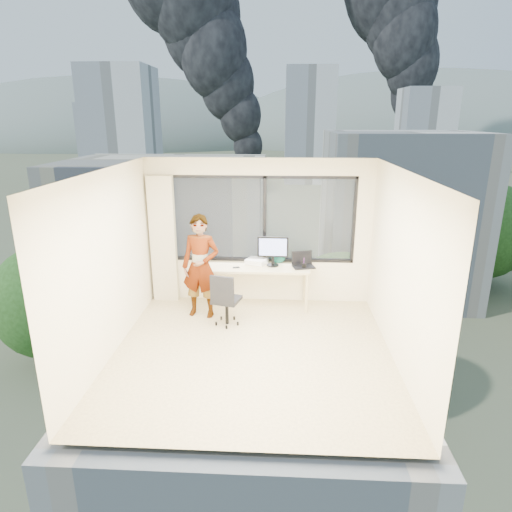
# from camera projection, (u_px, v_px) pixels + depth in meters

# --- Properties ---
(floor) EXTENTS (4.00, 4.00, 0.01)m
(floor) POSITION_uv_depth(u_px,v_px,m) (252.00, 352.00, 6.39)
(floor) COLOR beige
(floor) RESTS_ON ground
(ceiling) EXTENTS (4.00, 4.00, 0.01)m
(ceiling) POSITION_uv_depth(u_px,v_px,m) (252.00, 171.00, 5.61)
(ceiling) COLOR white
(ceiling) RESTS_ON ground
(wall_front) EXTENTS (4.00, 0.01, 2.60)m
(wall_front) POSITION_uv_depth(u_px,v_px,m) (238.00, 337.00, 4.10)
(wall_front) COLOR beige
(wall_front) RESTS_ON ground
(wall_left) EXTENTS (0.01, 4.00, 2.60)m
(wall_left) POSITION_uv_depth(u_px,v_px,m) (108.00, 265.00, 6.11)
(wall_left) COLOR beige
(wall_left) RESTS_ON ground
(wall_right) EXTENTS (0.01, 4.00, 2.60)m
(wall_right) POSITION_uv_depth(u_px,v_px,m) (401.00, 270.00, 5.90)
(wall_right) COLOR beige
(wall_right) RESTS_ON ground
(window_wall) EXTENTS (3.30, 0.16, 1.55)m
(window_wall) POSITION_uv_depth(u_px,v_px,m) (262.00, 219.00, 7.84)
(window_wall) COLOR black
(window_wall) RESTS_ON ground
(curtain) EXTENTS (0.45, 0.14, 2.30)m
(curtain) POSITION_uv_depth(u_px,v_px,m) (163.00, 240.00, 7.93)
(curtain) COLOR beige
(curtain) RESTS_ON floor
(desk) EXTENTS (1.80, 0.60, 0.75)m
(desk) POSITION_uv_depth(u_px,v_px,m) (258.00, 286.00, 7.86)
(desk) COLOR #CBB788
(desk) RESTS_ON floor
(chair) EXTENTS (0.57, 0.57, 0.91)m
(chair) POSITION_uv_depth(u_px,v_px,m) (227.00, 298.00, 7.14)
(chair) COLOR black
(chair) RESTS_ON floor
(person) EXTENTS (0.70, 0.51, 1.76)m
(person) POSITION_uv_depth(u_px,v_px,m) (201.00, 266.00, 7.35)
(person) COLOR #2D2D33
(person) RESTS_ON floor
(monitor) EXTENTS (0.54, 0.13, 0.54)m
(monitor) POSITION_uv_depth(u_px,v_px,m) (273.00, 251.00, 7.71)
(monitor) COLOR black
(monitor) RESTS_ON desk
(game_console) EXTENTS (0.43, 0.39, 0.08)m
(game_console) POSITION_uv_depth(u_px,v_px,m) (257.00, 261.00, 7.91)
(game_console) COLOR white
(game_console) RESTS_ON desk
(laptop) EXTENTS (0.45, 0.47, 0.24)m
(laptop) POSITION_uv_depth(u_px,v_px,m) (304.00, 261.00, 7.67)
(laptop) COLOR black
(laptop) RESTS_ON desk
(cellphone) EXTENTS (0.13, 0.08, 0.01)m
(cellphone) POSITION_uv_depth(u_px,v_px,m) (236.00, 267.00, 7.68)
(cellphone) COLOR black
(cellphone) RESTS_ON desk
(pen_cup) EXTENTS (0.09, 0.09, 0.10)m
(pen_cup) POSITION_uv_depth(u_px,v_px,m) (304.00, 266.00, 7.63)
(pen_cup) COLOR black
(pen_cup) RESTS_ON desk
(handbag) EXTENTS (0.28, 0.18, 0.20)m
(handbag) POSITION_uv_depth(u_px,v_px,m) (278.00, 258.00, 7.91)
(handbag) COLOR #0C4D4A
(handbag) RESTS_ON desk
(exterior_ground) EXTENTS (400.00, 400.00, 0.04)m
(exterior_ground) POSITION_uv_depth(u_px,v_px,m) (279.00, 181.00, 124.90)
(exterior_ground) COLOR #515B3D
(exterior_ground) RESTS_ON ground
(near_bldg_a) EXTENTS (16.00, 12.00, 14.00)m
(near_bldg_a) POSITION_uv_depth(u_px,v_px,m) (169.00, 244.00, 37.54)
(near_bldg_a) COLOR #EBE3C5
(near_bldg_a) RESTS_ON exterior_ground
(near_bldg_b) EXTENTS (14.00, 13.00, 16.00)m
(near_bldg_b) POSITION_uv_depth(u_px,v_px,m) (397.00, 215.00, 43.77)
(near_bldg_b) COLOR beige
(near_bldg_b) RESTS_ON exterior_ground
(far_tower_a) EXTENTS (14.00, 14.00, 28.00)m
(far_tower_a) POSITION_uv_depth(u_px,v_px,m) (123.00, 133.00, 98.70)
(far_tower_a) COLOR silver
(far_tower_a) RESTS_ON exterior_ground
(far_tower_b) EXTENTS (13.00, 13.00, 30.00)m
(far_tower_b) POSITION_uv_depth(u_px,v_px,m) (309.00, 126.00, 119.98)
(far_tower_b) COLOR silver
(far_tower_b) RESTS_ON exterior_ground
(far_tower_c) EXTENTS (15.00, 15.00, 26.00)m
(far_tower_c) POSITION_uv_depth(u_px,v_px,m) (424.00, 132.00, 137.71)
(far_tower_c) COLOR silver
(far_tower_c) RESTS_ON exterior_ground
(far_tower_d) EXTENTS (16.00, 14.00, 22.00)m
(far_tower_d) POSITION_uv_depth(u_px,v_px,m) (107.00, 136.00, 153.29)
(far_tower_d) COLOR silver
(far_tower_d) RESTS_ON exterior_ground
(hill_a) EXTENTS (288.00, 216.00, 90.00)m
(hill_a) POSITION_uv_depth(u_px,v_px,m) (116.00, 142.00, 321.64)
(hill_a) COLOR slate
(hill_a) RESTS_ON exterior_ground
(hill_b) EXTENTS (300.00, 220.00, 96.00)m
(hill_b) POSITION_uv_depth(u_px,v_px,m) (422.00, 143.00, 310.21)
(hill_b) COLOR slate
(hill_b) RESTS_ON exterior_ground
(tree_a) EXTENTS (7.00, 7.00, 8.00)m
(tree_a) POSITION_uv_depth(u_px,v_px,m) (47.00, 314.00, 31.18)
(tree_a) COLOR #234717
(tree_a) RESTS_ON exterior_ground
(tree_b) EXTENTS (7.60, 7.60, 9.00)m
(tree_b) POSITION_uv_depth(u_px,v_px,m) (339.00, 342.00, 26.18)
(tree_b) COLOR #234717
(tree_b) RESTS_ON exterior_ground
(tree_c) EXTENTS (8.40, 8.40, 10.00)m
(tree_c) POSITION_uv_depth(u_px,v_px,m) (486.00, 240.00, 46.05)
(tree_c) COLOR #234717
(tree_c) RESTS_ON exterior_ground
(smoke_plume_b) EXTENTS (30.00, 18.00, 70.00)m
(smoke_plume_b) POSITION_uv_depth(u_px,v_px,m) (435.00, 48.00, 157.37)
(smoke_plume_b) COLOR black
(smoke_plume_b) RESTS_ON exterior_ground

